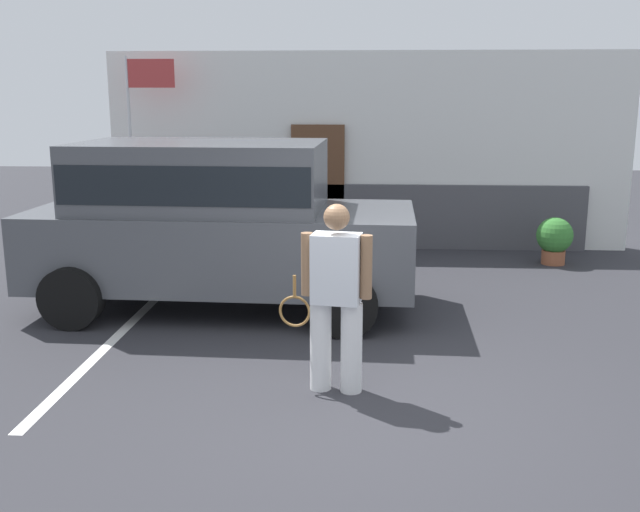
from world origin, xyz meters
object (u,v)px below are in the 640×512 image
Objects in this scene: potted_plant_by_porch at (554,238)px; parked_suv at (214,217)px; flag_pole at (140,119)px; tennis_player_man at (336,296)px.

parked_suv is at bearing -150.63° from potted_plant_by_porch.
flag_pole is at bearing 175.31° from potted_plant_by_porch.
potted_plant_by_porch is (3.19, 5.16, -0.47)m from tennis_player_man.
flag_pole is (-6.63, 0.54, 1.80)m from potted_plant_by_porch.
tennis_player_man is at bearing -58.86° from flag_pole.
tennis_player_man is at bearing -121.66° from potted_plant_by_porch.
parked_suv reaches higher than potted_plant_by_porch.
parked_suv is at bearing -60.04° from flag_pole.
tennis_player_man is 2.30× the size of potted_plant_by_porch.
flag_pole is at bearing -50.43° from tennis_player_man.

